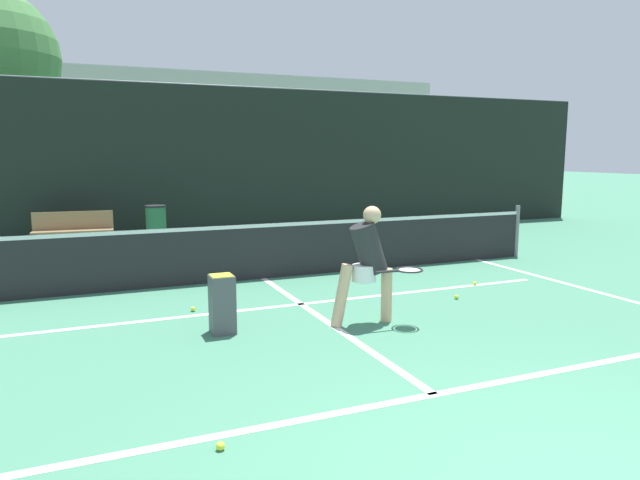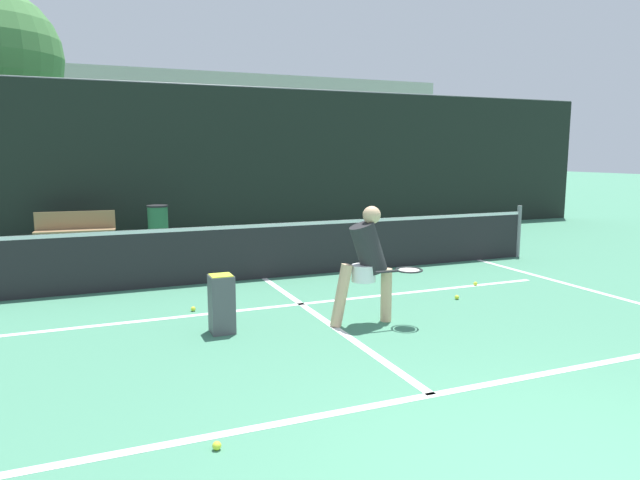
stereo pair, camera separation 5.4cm
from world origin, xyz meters
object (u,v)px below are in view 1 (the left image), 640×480
Objects in this scene: courtside_bench at (73,229)px; trash_bin at (156,226)px; parked_car at (324,199)px; ball_hopper at (222,303)px; player_practicing at (368,261)px.

courtside_bench is 1.77× the size of trash_bin.
courtside_bench is 8.23m from parked_car.
parked_car is at bearing 29.18° from courtside_bench.
courtside_bench is at bearing -155.58° from parked_car.
trash_bin is at bearing 89.46° from ball_hopper.
trash_bin is at bearing -0.70° from courtside_bench.
parked_car is (5.73, 3.57, 0.17)m from trash_bin.
courtside_bench is at bearing 103.50° from ball_hopper.
player_practicing is 11.50m from parked_car.
trash_bin is (0.07, 6.88, 0.11)m from ball_hopper.
ball_hopper is at bearing -119.03° from parked_car.
ball_hopper is 7.25m from courtside_bench.
trash_bin reaches higher than courtside_bench.
parked_car reaches higher than player_practicing.
trash_bin reaches higher than ball_hopper.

